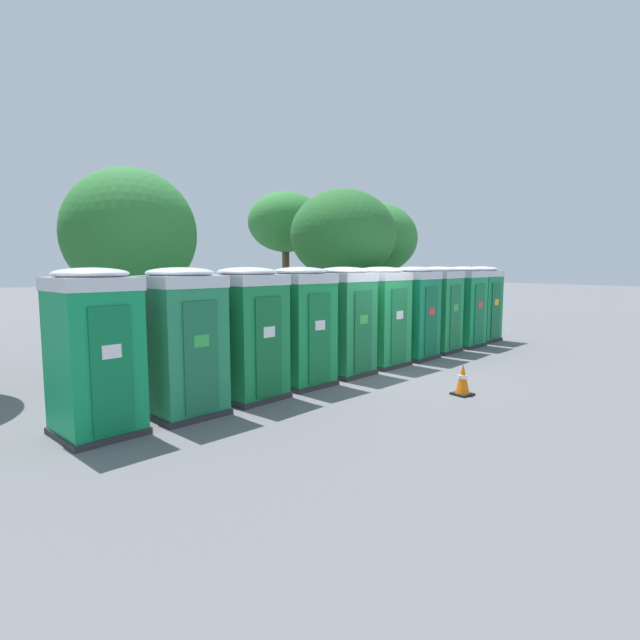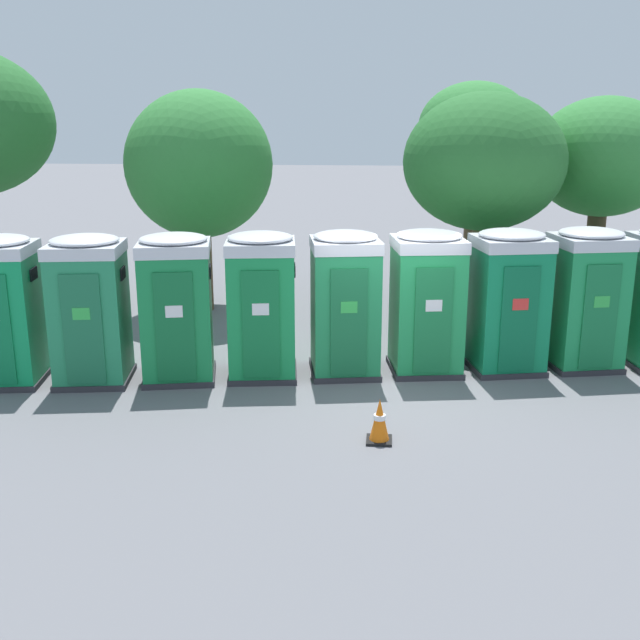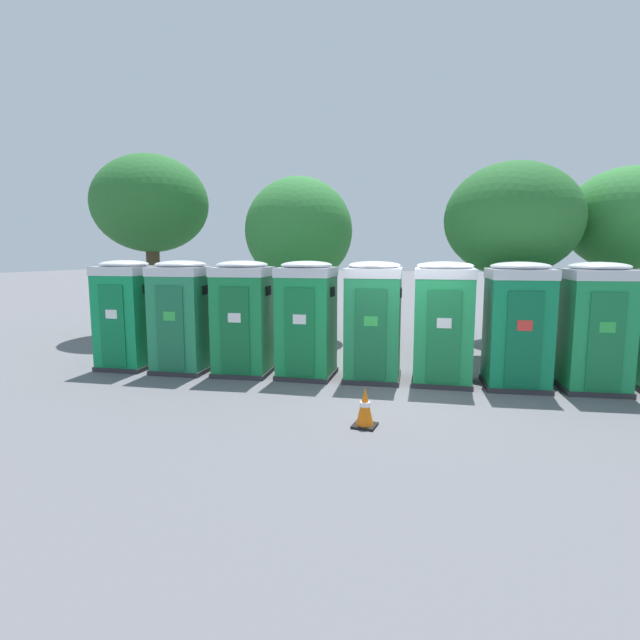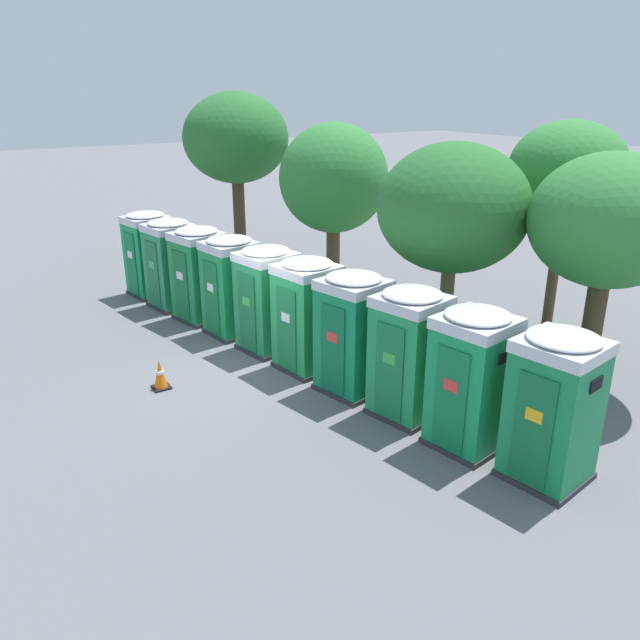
% 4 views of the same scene
% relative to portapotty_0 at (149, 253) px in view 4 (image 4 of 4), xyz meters
% --- Properties ---
extents(ground_plane, '(120.00, 120.00, 0.00)m').
position_rel_portapotty_0_xyz_m(ground_plane, '(6.52, 0.56, -1.28)').
color(ground_plane, slate).
extents(portapotty_0, '(1.34, 1.37, 2.54)m').
position_rel_portapotty_0_xyz_m(portapotty_0, '(0.00, 0.00, 0.00)').
color(portapotty_0, '#2D2D33').
rests_on(portapotty_0, ground).
extents(portapotty_1, '(1.39, 1.38, 2.54)m').
position_rel_portapotty_0_xyz_m(portapotty_1, '(1.44, 0.18, -0.00)').
color(portapotty_1, '#2D2D33').
rests_on(portapotty_1, ground).
extents(portapotty_2, '(1.44, 1.42, 2.54)m').
position_rel_portapotty_0_xyz_m(portapotty_2, '(2.86, 0.46, -0.00)').
color(portapotty_2, '#2D2D33').
rests_on(portapotty_2, ground).
extents(portapotty_3, '(1.34, 1.35, 2.54)m').
position_rel_portapotty_0_xyz_m(portapotty_3, '(4.28, 0.74, -0.00)').
color(portapotty_3, '#2D2D33').
rests_on(portapotty_3, ground).
extents(portapotty_4, '(1.37, 1.39, 2.54)m').
position_rel_portapotty_0_xyz_m(portapotty_4, '(5.70, 1.01, -0.00)').
color(portapotty_4, '#2D2D33').
rests_on(portapotty_4, ground).
extents(portapotty_5, '(1.39, 1.37, 2.54)m').
position_rel_portapotty_0_xyz_m(portapotty_5, '(7.13, 1.26, -0.00)').
color(portapotty_5, '#2D2D33').
rests_on(portapotty_5, ground).
extents(portapotty_6, '(1.45, 1.43, 2.54)m').
position_rel_portapotty_0_xyz_m(portapotty_6, '(8.56, 1.48, -0.00)').
color(portapotty_6, '#2D2D33').
rests_on(portapotty_6, ground).
extents(portapotty_7, '(1.43, 1.43, 2.54)m').
position_rel_portapotty_0_xyz_m(portapotty_7, '(9.98, 1.79, -0.00)').
color(portapotty_7, '#2D2D33').
rests_on(portapotty_7, ground).
extents(portapotty_8, '(1.38, 1.38, 2.54)m').
position_rel_portapotty_0_xyz_m(portapotty_8, '(11.42, 1.98, -0.00)').
color(portapotty_8, '#2D2D33').
rests_on(portapotty_8, ground).
extents(portapotty_9, '(1.39, 1.38, 2.54)m').
position_rel_portapotty_0_xyz_m(portapotty_9, '(12.82, 2.33, -0.00)').
color(portapotty_9, '#2D2D33').
rests_on(portapotty_9, ground).
extents(street_tree_0, '(3.33, 3.33, 5.03)m').
position_rel_portapotty_0_xyz_m(street_tree_0, '(2.12, 5.25, 2.07)').
color(street_tree_0, brown).
rests_on(street_tree_0, ground).
extents(street_tree_1, '(3.31, 3.31, 4.93)m').
position_rel_portapotty_0_xyz_m(street_tree_1, '(8.34, 4.25, 2.22)').
color(street_tree_1, brown).
rests_on(street_tree_1, ground).
extents(street_tree_2, '(2.77, 2.77, 5.27)m').
position_rel_portapotty_0_xyz_m(street_tree_2, '(8.48, 7.76, 2.85)').
color(street_tree_2, brown).
rests_on(street_tree_2, ground).
extents(street_tree_3, '(3.08, 3.08, 4.87)m').
position_rel_portapotty_0_xyz_m(street_tree_3, '(11.09, 5.71, 2.24)').
color(street_tree_3, '#4C3826').
rests_on(street_tree_3, ground).
extents(street_tree_4, '(3.73, 3.73, 5.86)m').
position_rel_portapotty_0_xyz_m(street_tree_4, '(-2.76, 4.32, 2.97)').
color(street_tree_4, '#4C3826').
rests_on(street_tree_4, ground).
extents(traffic_cone, '(0.36, 0.36, 0.64)m').
position_rel_portapotty_0_xyz_m(traffic_cone, '(6.38, -1.89, -0.97)').
color(traffic_cone, black).
rests_on(traffic_cone, ground).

